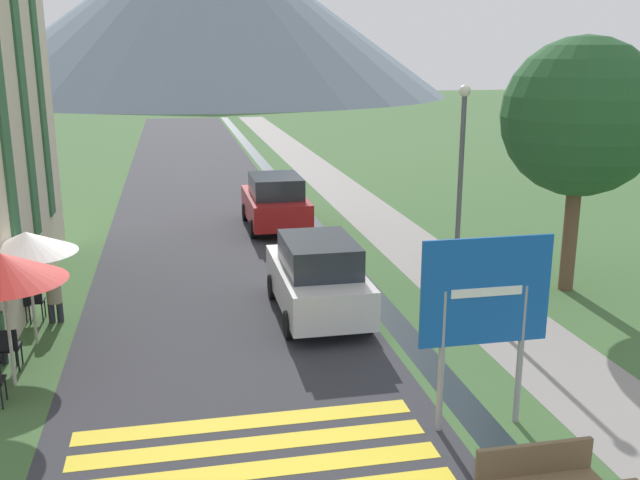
# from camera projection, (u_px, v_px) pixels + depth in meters

# --- Properties ---
(ground_plane) EXTENTS (160.00, 160.00, 0.00)m
(ground_plane) POSITION_uv_depth(u_px,v_px,m) (270.00, 212.00, 26.71)
(ground_plane) COLOR #3D6033
(road) EXTENTS (6.40, 60.00, 0.01)m
(road) POSITION_uv_depth(u_px,v_px,m) (194.00, 171.00, 35.69)
(road) COLOR #2D2D33
(road) RESTS_ON ground_plane
(footpath) EXTENTS (2.20, 60.00, 0.01)m
(footpath) POSITION_uv_depth(u_px,v_px,m) (313.00, 167.00, 36.87)
(footpath) COLOR gray
(footpath) RESTS_ON ground_plane
(drainage_channel) EXTENTS (0.60, 60.00, 0.00)m
(drainage_channel) POSITION_uv_depth(u_px,v_px,m) (267.00, 169.00, 36.41)
(drainage_channel) COLOR black
(drainage_channel) RESTS_ON ground_plane
(crosswalk_marking) EXTENTS (5.44, 2.54, 0.01)m
(crosswalk_marking) POSITION_uv_depth(u_px,v_px,m) (254.00, 457.00, 10.55)
(crosswalk_marking) COLOR yellow
(crosswalk_marking) RESTS_ON ground_plane
(mountain_distant) EXTENTS (65.26, 65.26, 23.21)m
(mountain_distant) POSITION_uv_depth(u_px,v_px,m) (205.00, 7.00, 96.21)
(mountain_distant) COLOR slate
(mountain_distant) RESTS_ON ground_plane
(road_sign) EXTENTS (2.10, 0.11, 3.13)m
(road_sign) POSITION_uv_depth(u_px,v_px,m) (485.00, 305.00, 10.91)
(road_sign) COLOR gray
(road_sign) RESTS_ON ground_plane
(parked_car_near) EXTENTS (1.89, 4.09, 1.82)m
(parked_car_near) POSITION_uv_depth(u_px,v_px,m) (318.00, 277.00, 16.03)
(parked_car_near) COLOR silver
(parked_car_near) RESTS_ON ground_plane
(parked_car_far) EXTENTS (2.00, 4.07, 1.82)m
(parked_car_far) POSITION_uv_depth(u_px,v_px,m) (275.00, 202.00, 24.04)
(parked_car_far) COLOR #A31919
(parked_car_far) RESTS_ON ground_plane
(cafe_chair_far_right) EXTENTS (0.40, 0.40, 0.85)m
(cafe_chair_far_right) POSITION_uv_depth(u_px,v_px,m) (34.00, 299.00, 15.74)
(cafe_chair_far_right) COLOR black
(cafe_chair_far_right) RESTS_ON ground_plane
(cafe_chair_far_left) EXTENTS (0.40, 0.40, 0.85)m
(cafe_chair_far_left) POSITION_uv_depth(u_px,v_px,m) (21.00, 302.00, 15.61)
(cafe_chair_far_left) COLOR black
(cafe_chair_far_left) RESTS_ON ground_plane
(cafe_chair_near_right) EXTENTS (0.40, 0.40, 0.85)m
(cafe_chair_near_right) POSITION_uv_depth(u_px,v_px,m) (8.00, 345.00, 13.28)
(cafe_chair_near_right) COLOR black
(cafe_chair_near_right) RESTS_ON ground_plane
(cafe_chair_near_left) EXTENTS (0.40, 0.40, 0.85)m
(cafe_chair_near_left) POSITION_uv_depth(u_px,v_px,m) (2.00, 347.00, 13.20)
(cafe_chair_near_left) COLOR black
(cafe_chair_near_left) RESTS_ON ground_plane
(cafe_umbrella_front_red) EXTENTS (2.19, 2.19, 2.48)m
(cafe_umbrella_front_red) POSITION_uv_depth(u_px,v_px,m) (1.00, 267.00, 12.27)
(cafe_umbrella_front_red) COLOR #B7B2A8
(cafe_umbrella_front_red) RESTS_ON ground_plane
(cafe_umbrella_middle_white) EXTENTS (1.96, 1.96, 2.37)m
(cafe_umbrella_middle_white) POSITION_uv_depth(u_px,v_px,m) (26.00, 243.00, 14.13)
(cafe_umbrella_middle_white) COLOR #B7B2A8
(cafe_umbrella_middle_white) RESTS_ON ground_plane
(person_seated_near) EXTENTS (0.32, 0.32, 1.24)m
(person_seated_near) POSITION_uv_depth(u_px,v_px,m) (54.00, 293.00, 15.64)
(person_seated_near) COLOR #282833
(person_seated_near) RESTS_ON ground_plane
(streetlamp) EXTENTS (0.28, 0.28, 5.07)m
(streetlamp) POSITION_uv_depth(u_px,v_px,m) (461.00, 172.00, 17.20)
(streetlamp) COLOR #515156
(streetlamp) RESTS_ON ground_plane
(tree_by_path) EXTENTS (3.79, 3.79, 6.21)m
(tree_by_path) POSITION_uv_depth(u_px,v_px,m) (581.00, 117.00, 16.91)
(tree_by_path) COLOR brown
(tree_by_path) RESTS_ON ground_plane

